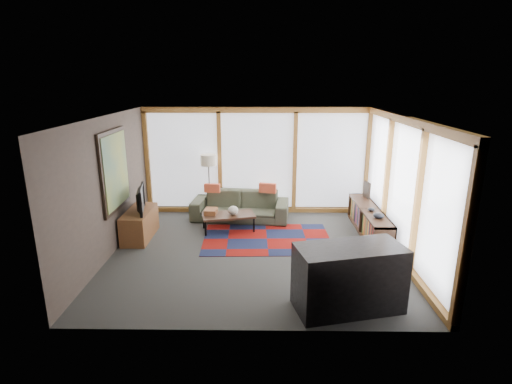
{
  "coord_description": "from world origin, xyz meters",
  "views": [
    {
      "loc": [
        0.11,
        -7.13,
        3.26
      ],
      "look_at": [
        0.0,
        0.4,
        1.1
      ],
      "focal_mm": 28.0,
      "sensor_mm": 36.0,
      "label": 1
    }
  ],
  "objects_px": {
    "television": "(137,199)",
    "bar_counter": "(349,278)",
    "sofa": "(240,206)",
    "tv_console": "(140,224)",
    "bookshelf": "(369,221)",
    "floor_lamp": "(209,185)",
    "coffee_table": "(228,222)"
  },
  "relations": [
    {
      "from": "coffee_table",
      "to": "bookshelf",
      "type": "relative_size",
      "value": 0.49
    },
    {
      "from": "bookshelf",
      "to": "tv_console",
      "type": "relative_size",
      "value": 1.92
    },
    {
      "from": "bookshelf",
      "to": "bar_counter",
      "type": "height_order",
      "value": "bar_counter"
    },
    {
      "from": "coffee_table",
      "to": "television",
      "type": "height_order",
      "value": "television"
    },
    {
      "from": "coffee_table",
      "to": "television",
      "type": "distance_m",
      "value": 2.0
    },
    {
      "from": "bookshelf",
      "to": "sofa",
      "type": "bearing_deg",
      "value": 162.39
    },
    {
      "from": "floor_lamp",
      "to": "tv_console",
      "type": "distance_m",
      "value": 2.03
    },
    {
      "from": "tv_console",
      "to": "sofa",
      "type": "bearing_deg",
      "value": 29.85
    },
    {
      "from": "floor_lamp",
      "to": "bookshelf",
      "type": "bearing_deg",
      "value": -18.8
    },
    {
      "from": "coffee_table",
      "to": "television",
      "type": "bearing_deg",
      "value": -165.45
    },
    {
      "from": "floor_lamp",
      "to": "tv_console",
      "type": "height_order",
      "value": "floor_lamp"
    },
    {
      "from": "sofa",
      "to": "bookshelf",
      "type": "relative_size",
      "value": 0.99
    },
    {
      "from": "sofa",
      "to": "television",
      "type": "height_order",
      "value": "television"
    },
    {
      "from": "sofa",
      "to": "tv_console",
      "type": "relative_size",
      "value": 1.9
    },
    {
      "from": "tv_console",
      "to": "coffee_table",
      "type": "bearing_deg",
      "value": 13.29
    },
    {
      "from": "coffee_table",
      "to": "tv_console",
      "type": "relative_size",
      "value": 0.94
    },
    {
      "from": "floor_lamp",
      "to": "sofa",
      "type": "bearing_deg",
      "value": -23.07
    },
    {
      "from": "floor_lamp",
      "to": "coffee_table",
      "type": "height_order",
      "value": "floor_lamp"
    },
    {
      "from": "floor_lamp",
      "to": "tv_console",
      "type": "bearing_deg",
      "value": -130.59
    },
    {
      "from": "floor_lamp",
      "to": "bar_counter",
      "type": "relative_size",
      "value": 0.98
    },
    {
      "from": "floor_lamp",
      "to": "bar_counter",
      "type": "distance_m",
      "value": 4.86
    },
    {
      "from": "television",
      "to": "coffee_table",
      "type": "bearing_deg",
      "value": -87.84
    },
    {
      "from": "sofa",
      "to": "bookshelf",
      "type": "height_order",
      "value": "sofa"
    },
    {
      "from": "floor_lamp",
      "to": "television",
      "type": "height_order",
      "value": "floor_lamp"
    },
    {
      "from": "sofa",
      "to": "bar_counter",
      "type": "relative_size",
      "value": 1.48
    },
    {
      "from": "coffee_table",
      "to": "bookshelf",
      "type": "xyz_separation_m",
      "value": [
        3.05,
        -0.15,
        0.1
      ]
    },
    {
      "from": "coffee_table",
      "to": "tv_console",
      "type": "bearing_deg",
      "value": -166.71
    },
    {
      "from": "coffee_table",
      "to": "sofa",
      "type": "bearing_deg",
      "value": 73.52
    },
    {
      "from": "television",
      "to": "bookshelf",
      "type": "bearing_deg",
      "value": -98.63
    },
    {
      "from": "floor_lamp",
      "to": "bookshelf",
      "type": "relative_size",
      "value": 0.66
    },
    {
      "from": "tv_console",
      "to": "bar_counter",
      "type": "distance_m",
      "value": 4.65
    },
    {
      "from": "television",
      "to": "bar_counter",
      "type": "bearing_deg",
      "value": -136.62
    }
  ]
}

